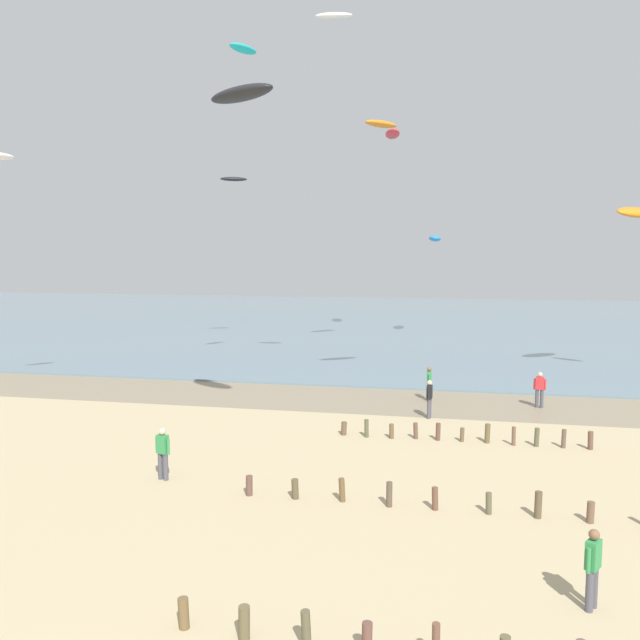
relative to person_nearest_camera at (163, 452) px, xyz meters
The scene contains 17 objects.
wet_sand_strip 12.84m from the person_nearest_camera, 76.30° to the left, with size 120.00×5.71×0.01m, color gray.
sea 50.40m from the person_nearest_camera, 86.55° to the left, with size 160.00×70.00×0.10m, color slate.
groyne_mid 12.98m from the person_nearest_camera, ahead, with size 19.70×0.33×0.79m.
groyne_far 11.43m from the person_nearest_camera, 32.68° to the left, with size 9.56×0.35×0.76m.
person_nearest_camera is the anchor object (origin of this frame).
person_mid_beach 12.59m from the person_nearest_camera, 49.43° to the left, with size 0.26×0.57×1.71m.
person_by_waterline 18.26m from the person_nearest_camera, 43.48° to the left, with size 0.56×0.29×1.71m.
person_left_flank 13.06m from the person_nearest_camera, 23.90° to the right, with size 0.38×0.49×1.71m.
person_trailing_behind 15.26m from the person_nearest_camera, 58.07° to the left, with size 0.24×0.57×1.71m.
kite_aloft_1 12.82m from the person_nearest_camera, 70.00° to the left, with size 3.17×1.01×0.51m, color black.
kite_aloft_2 23.98m from the person_nearest_camera, 79.18° to the left, with size 1.92×0.61×0.31m, color white.
kite_aloft_3 29.57m from the person_nearest_camera, 47.13° to the left, with size 3.10×0.99×0.50m, color orange.
kite_aloft_4 32.45m from the person_nearest_camera, 104.50° to the left, with size 2.07×0.66×0.33m, color black.
kite_aloft_5 22.93m from the person_nearest_camera, 97.73° to the left, with size 1.94×0.62×0.31m, color #19B2B7.
kite_aloft_7 30.66m from the person_nearest_camera, 81.06° to the left, with size 2.78×0.89×0.45m, color orange.
kite_aloft_8 39.05m from the person_nearest_camera, 83.34° to the left, with size 3.51×1.12×0.56m, color red.
kite_aloft_9 38.32m from the person_nearest_camera, 78.19° to the left, with size 3.12×1.00×0.50m, color #2384D1.
Camera 1 is at (5.90, -6.13, 7.29)m, focal length 35.80 mm.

